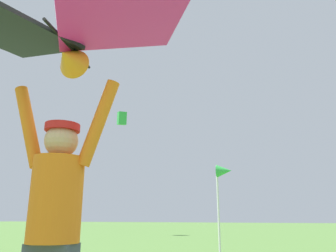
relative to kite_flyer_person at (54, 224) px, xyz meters
The scene contains 4 objects.
kite_flyer_person is the anchor object (origin of this frame).
held_stunt_kite 1.34m from the kite_flyer_person, 79.96° to the right, with size 1.94×1.17×0.42m.
distant_kite_green_mid_right 18.22m from the kite_flyer_person, 116.96° to the left, with size 0.75×0.78×0.86m.
marker_flag 4.52m from the kite_flyer_person, 86.27° to the left, with size 0.30×0.24×1.95m.
Camera 1 is at (1.60, -2.15, 0.98)m, focal length 35.45 mm.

